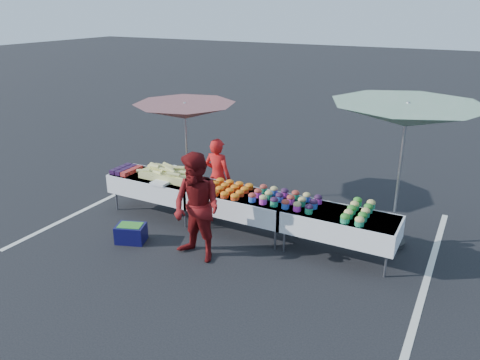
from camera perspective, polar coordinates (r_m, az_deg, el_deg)
The scene contains 17 objects.
ground at distance 8.49m, azimuth 0.00°, elevation -6.32°, with size 80.00×80.00×0.00m, color black.
stripe_left at distance 10.25m, azimuth -16.00°, elevation -2.25°, with size 0.10×5.00×0.00m, color silver.
stripe_right at distance 7.72m, azimuth 21.88°, elevation -10.94°, with size 0.10×5.00×0.00m, color silver.
table_left at distance 9.17m, azimuth -9.98°, elevation -0.57°, with size 1.86×0.81×0.75m.
table_center at distance 8.24m, azimuth 0.00°, elevation -2.71°, with size 1.86×0.81×0.75m.
table_right at distance 7.64m, azimuth 12.05°, elevation -5.17°, with size 1.86×0.81×0.75m.
berry_punnets at distance 9.49m, azimuth -13.68°, elevation 1.22°, with size 0.40×0.54×0.08m.
corn_pile at distance 8.97m, azimuth -8.64°, elevation 0.78°, with size 1.16×0.57×0.26m.
plastic_bags at distance 8.70m, azimuth -9.69°, elevation -0.36°, with size 0.30×0.25×0.05m, color white.
carrot_bowls at distance 8.26m, azimuth -1.56°, elevation -1.03°, with size 0.75×0.69×0.11m.
potato_cups at distance 7.82m, azimuth 5.51°, elevation -2.20°, with size 1.14×0.58×0.16m.
bean_baskets at distance 7.56m, azimuth 14.24°, elevation -3.67°, with size 0.36×0.86×0.15m.
vendor at distance 8.98m, azimuth -2.74°, elevation 0.44°, with size 0.55×0.36×1.50m, color red.
customer at distance 7.31m, azimuth -5.29°, elevation -3.42°, with size 0.86×0.67×1.76m, color maroon.
umbrella_left at distance 9.33m, azimuth -6.72°, elevation 8.25°, with size 2.29×2.29×2.06m.
umbrella_right at distance 7.73m, azimuth 19.66°, elevation 7.34°, with size 2.42×2.42×2.46m.
storage_bin at distance 8.31m, azimuth -13.15°, elevation -6.29°, with size 0.58×0.50×0.32m.
Camera 1 is at (3.56, -6.68, 3.86)m, focal length 35.00 mm.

